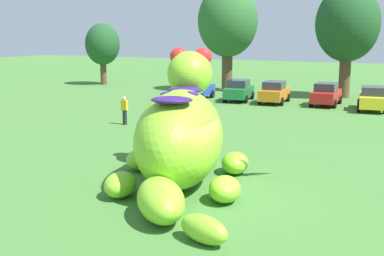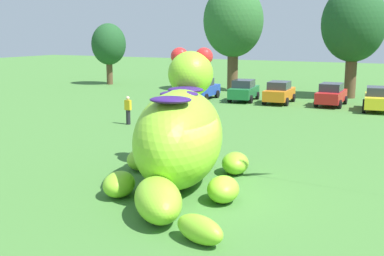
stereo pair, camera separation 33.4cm
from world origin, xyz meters
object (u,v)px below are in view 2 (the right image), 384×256
at_px(car_blue, 202,89).
at_px(giant_inflatable_creature, 180,136).
at_px(car_orange, 279,92).
at_px(spectator_by_cars, 128,110).
at_px(car_red, 331,94).
at_px(car_yellow, 377,99).
at_px(spectator_near_inflatable, 157,118).
at_px(car_green, 244,90).

bearing_deg(car_blue, giant_inflatable_creature, -65.74).
xyz_separation_m(car_blue, car_orange, (6.44, 0.61, 0.00)).
xyz_separation_m(car_blue, spectator_by_cars, (1.14, -12.39, -0.01)).
distance_m(giant_inflatable_creature, car_blue, 23.64).
distance_m(car_red, spectator_by_cars, 16.35).
bearing_deg(car_orange, giant_inflatable_creature, -81.60).
relative_size(car_orange, car_yellow, 0.98).
distance_m(giant_inflatable_creature, spectator_by_cars, 12.57).
bearing_deg(car_blue, car_yellow, 0.09).
xyz_separation_m(car_yellow, spectator_near_inflatable, (-9.69, -13.87, -0.01)).
bearing_deg(spectator_by_cars, car_blue, 95.24).
bearing_deg(car_yellow, car_red, 162.35).
distance_m(giant_inflatable_creature, car_orange, 22.41).
relative_size(car_red, car_yellow, 0.96).
height_order(car_blue, car_red, same).
distance_m(giant_inflatable_creature, car_yellow, 21.96).
bearing_deg(car_orange, car_blue, -174.54).
height_order(car_green, spectator_near_inflatable, car_green).
bearing_deg(spectator_near_inflatable, spectator_by_cars, 153.76).
height_order(car_orange, car_red, same).
relative_size(car_orange, spectator_near_inflatable, 2.47).
bearing_deg(giant_inflatable_creature, car_red, 88.39).
distance_m(car_orange, spectator_by_cars, 14.05).
xyz_separation_m(giant_inflatable_creature, car_blue, (-9.71, 21.54, -0.92)).
bearing_deg(car_yellow, car_blue, -179.91).
relative_size(car_green, spectator_by_cars, 2.51).
height_order(car_green, car_yellow, same).
bearing_deg(car_yellow, spectator_by_cars, -135.52).
bearing_deg(car_blue, car_orange, 5.46).
relative_size(car_blue, car_green, 0.98).
bearing_deg(car_green, car_orange, -0.13).
height_order(giant_inflatable_creature, car_red, giant_inflatable_creature).
bearing_deg(giant_inflatable_creature, car_green, 105.73).
distance_m(giant_inflatable_creature, car_red, 22.68).
height_order(car_red, car_yellow, same).
height_order(giant_inflatable_creature, car_blue, giant_inflatable_creature).
height_order(giant_inflatable_creature, car_yellow, giant_inflatable_creature).
distance_m(car_red, spectator_near_inflatable, 16.22).
bearing_deg(spectator_near_inflatable, car_green, 92.46).
relative_size(spectator_near_inflatable, spectator_by_cars, 1.00).
relative_size(car_blue, car_yellow, 0.98).
bearing_deg(car_orange, car_red, 7.32).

